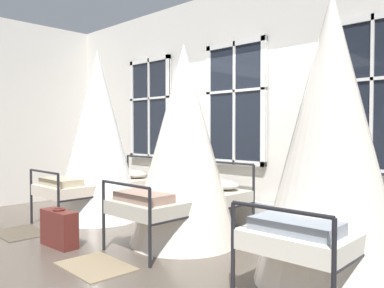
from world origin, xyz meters
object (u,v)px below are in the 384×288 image
object	(u,v)px
cot_third	(331,143)
cot_first	(98,138)
suitcase_dark	(59,228)
cot_second	(184,148)

from	to	relation	value
cot_third	cot_first	bearing A→B (deg)	88.66
suitcase_dark	cot_second	bearing A→B (deg)	49.18
cot_first	cot_third	xyz separation A→B (m)	(3.87, -0.01, 0.00)
cot_first	cot_third	distance (m)	3.87
suitcase_dark	cot_first	bearing A→B (deg)	127.48
cot_second	cot_third	bearing A→B (deg)	-90.11
cot_first	cot_second	world-z (taller)	cot_first
suitcase_dark	cot_third	bearing A→B (deg)	19.91
cot_first	cot_second	size ratio (longest dim) A/B	1.08
cot_first	cot_third	world-z (taller)	cot_third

